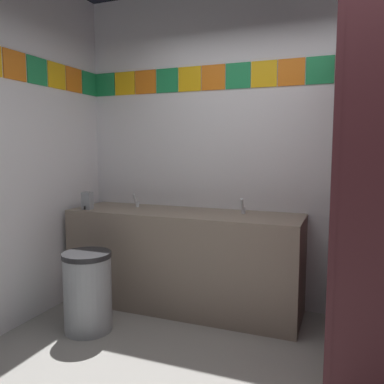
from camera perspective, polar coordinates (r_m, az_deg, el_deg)
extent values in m
cube|color=silver|center=(3.55, 14.02, 6.19)|extent=(3.93, 0.08, 2.87)
cube|color=#1E8C4C|center=(4.22, -12.49, 14.94)|extent=(0.22, 0.01, 0.22)
cube|color=yellow|center=(4.10, -9.71, 15.26)|extent=(0.22, 0.01, 0.22)
cube|color=orange|center=(3.99, -6.76, 15.56)|extent=(0.22, 0.01, 0.22)
cube|color=#1E8C4C|center=(3.88, -3.64, 15.83)|extent=(0.22, 0.01, 0.22)
cube|color=yellow|center=(3.79, -0.35, 16.07)|extent=(0.22, 0.01, 0.22)
cube|color=orange|center=(3.72, 3.10, 16.26)|extent=(0.22, 0.01, 0.22)
cube|color=#1E8C4C|center=(3.65, 6.69, 16.41)|extent=(0.22, 0.01, 0.22)
cube|color=yellow|center=(3.60, 10.40, 16.49)|extent=(0.22, 0.01, 0.22)
cube|color=orange|center=(3.56, 14.21, 16.51)|extent=(0.22, 0.01, 0.22)
cube|color=#1E8C4C|center=(3.54, 18.08, 16.46)|extent=(0.22, 0.01, 0.22)
cube|color=yellow|center=(3.53, 21.97, 16.34)|extent=(0.22, 0.01, 0.22)
cube|color=orange|center=(3.54, 25.87, 16.14)|extent=(0.22, 0.01, 0.22)
cube|color=orange|center=(3.47, -24.32, 16.41)|extent=(0.01, 0.22, 0.22)
cube|color=#1E8C4C|center=(3.64, -21.54, 16.03)|extent=(0.01, 0.22, 0.22)
cube|color=yellow|center=(3.82, -19.02, 15.66)|extent=(0.01, 0.22, 0.22)
cube|color=orange|center=(4.00, -16.74, 15.30)|extent=(0.01, 0.22, 0.22)
cube|color=#1E8C4C|center=(4.19, -14.67, 14.95)|extent=(0.01, 0.22, 0.22)
cube|color=gray|center=(3.59, -1.30, -9.81)|extent=(2.09, 0.61, 0.87)
cube|color=gray|center=(3.76, 0.38, -2.84)|extent=(2.09, 0.03, 0.08)
cylinder|color=silver|center=(3.71, -8.97, -3.30)|extent=(0.34, 0.34, 0.10)
cylinder|color=silver|center=(3.31, 6.87, -4.44)|extent=(0.34, 0.34, 0.10)
cylinder|color=silver|center=(3.81, -7.93, -1.79)|extent=(0.04, 0.04, 0.05)
cylinder|color=silver|center=(3.76, -8.32, -0.83)|extent=(0.02, 0.06, 0.09)
cylinder|color=silver|center=(3.43, 7.48, -2.70)|extent=(0.04, 0.04, 0.05)
cylinder|color=silver|center=(3.37, 7.29, -1.66)|extent=(0.02, 0.06, 0.09)
cube|color=gray|center=(3.76, -14.94, -1.22)|extent=(0.09, 0.07, 0.16)
cylinder|color=black|center=(3.73, -15.32, -2.22)|extent=(0.02, 0.02, 0.03)
cube|color=#471E23|center=(2.77, 20.28, -0.60)|extent=(0.04, 1.46, 2.24)
cylinder|color=silver|center=(2.05, 20.52, 0.20)|extent=(0.02, 0.02, 0.10)
cylinder|color=#999EA3|center=(3.30, -14.87, -14.11)|extent=(0.37, 0.37, 0.59)
cylinder|color=#262628|center=(3.20, -15.03, -8.81)|extent=(0.38, 0.38, 0.04)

